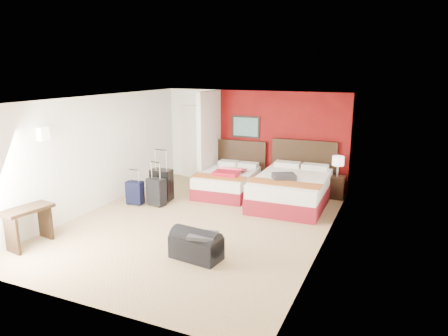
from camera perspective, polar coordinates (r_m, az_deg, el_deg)
The scene contains 17 objects.
ground at distance 8.46m, azimuth -3.58°, elevation -7.63°, with size 6.50×6.50×0.00m, color tan.
room_walls at distance 9.98m, azimuth -7.13°, elevation 3.10°, with size 5.02×6.52×2.50m.
red_accent_panel at distance 10.78m, azimuth 7.83°, elevation 3.83°, with size 3.50×0.04×2.50m, color maroon.
partition_wall at distance 10.82m, azimuth -2.06°, elevation 3.99°, with size 0.12×1.20×2.50m, color silver.
entry_door at distance 11.71m, azimuth -4.10°, elevation 3.59°, with size 0.82×0.06×2.05m, color silver.
bed_left at distance 10.33m, azimuth 0.49°, elevation -2.05°, with size 1.26×1.81×0.54m, color silver.
bed_right at distance 9.60m, azimuth 9.27°, elevation -3.07°, with size 1.56×2.23×0.67m, color silver.
red_suitcase_open at distance 10.11m, azimuth 0.79°, elevation -0.49°, with size 0.61×0.84×0.10m, color #B80F28.
jacket_bundle at distance 9.24m, azimuth 8.29°, elevation -1.17°, with size 0.49×0.39×0.12m, color #36363B.
nightstand at distance 10.33m, azimuth 15.27°, elevation -2.56°, with size 0.38×0.38×0.54m, color black.
table_lamp at distance 10.20m, azimuth 15.45°, elevation 0.21°, with size 0.28×0.28×0.49m, color silver.
suitcase_black at distance 9.84m, azimuth -8.59°, elevation -2.44°, with size 0.49×0.30×0.73m, color black.
suitcase_charcoal at distance 9.53m, azimuth -9.31°, elevation -3.40°, with size 0.41×0.25×0.60m, color black.
suitcase_navy at distance 9.70m, azimuth -12.20°, elevation -3.49°, with size 0.37×0.23×0.52m, color black.
duffel_bag at distance 6.92m, azimuth -3.87°, elevation -10.77°, with size 0.83×0.44×0.42m, color black.
jacket_draped at distance 6.72m, azimuth -2.95°, elevation -9.29°, with size 0.44×0.37×0.06m, color #37373C.
desk at distance 8.11m, azimuth -25.33°, elevation -7.32°, with size 0.42×0.84×0.70m, color black.
Camera 1 is at (3.65, -6.99, 3.08)m, focal length 33.07 mm.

